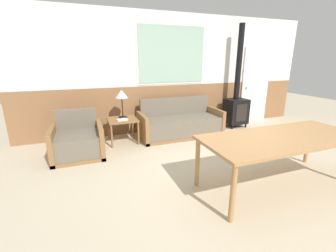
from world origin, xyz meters
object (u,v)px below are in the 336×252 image
(side_table, at_px, (123,122))
(dining_table, at_px, (283,141))
(couch, at_px, (180,125))
(wood_stove, at_px, (236,102))
(armchair, at_px, (78,142))
(table_lamp, at_px, (122,95))

(side_table, relative_size, dining_table, 0.27)
(couch, relative_size, wood_stove, 0.74)
(dining_table, bearing_deg, couch, 99.39)
(couch, height_order, armchair, couch)
(couch, distance_m, side_table, 1.31)
(couch, bearing_deg, side_table, 177.92)
(armchair, relative_size, dining_table, 0.40)
(side_table, xyz_separation_m, table_lamp, (0.03, 0.10, 0.54))
(couch, relative_size, armchair, 2.12)
(armchair, relative_size, wood_stove, 0.35)
(wood_stove, bearing_deg, side_table, -177.50)
(armchair, distance_m, wood_stove, 3.86)
(couch, bearing_deg, wood_stove, 6.13)
(dining_table, bearing_deg, armchair, 141.67)
(couch, xyz_separation_m, table_lamp, (-1.26, 0.15, 0.72))
(table_lamp, bearing_deg, dining_table, -57.14)
(armchair, bearing_deg, dining_table, -40.09)
(side_table, distance_m, wood_stove, 2.93)
(couch, relative_size, side_table, 3.11)
(wood_stove, bearing_deg, table_lamp, -179.53)
(armchair, xyz_separation_m, wood_stove, (3.80, 0.56, 0.38))
(side_table, bearing_deg, dining_table, -55.59)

